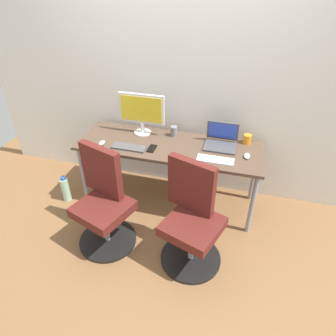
# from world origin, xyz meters

# --- Properties ---
(ground_plane) EXTENTS (5.28, 5.28, 0.00)m
(ground_plane) POSITION_xyz_m (0.00, 0.00, 0.00)
(ground_plane) COLOR brown
(back_wall) EXTENTS (4.40, 0.04, 2.60)m
(back_wall) POSITION_xyz_m (0.00, 0.39, 1.30)
(back_wall) COLOR white
(back_wall) RESTS_ON ground
(desk) EXTENTS (1.85, 0.62, 0.71)m
(desk) POSITION_xyz_m (0.00, 0.00, 0.65)
(desk) COLOR brown
(desk) RESTS_ON ground
(office_chair_left) EXTENTS (0.56, 0.56, 0.94)m
(office_chair_left) POSITION_xyz_m (-0.43, -0.69, 0.42)
(office_chair_left) COLOR black
(office_chair_left) RESTS_ON ground
(office_chair_right) EXTENTS (0.56, 0.56, 0.94)m
(office_chair_right) POSITION_xyz_m (0.38, -0.69, 0.42)
(office_chair_right) COLOR black
(office_chair_right) RESTS_ON ground
(water_bottle_on_floor) EXTENTS (0.09, 0.09, 0.31)m
(water_bottle_on_floor) POSITION_xyz_m (-1.10, -0.31, 0.15)
(water_bottle_on_floor) COLOR #A5D8B2
(water_bottle_on_floor) RESTS_ON ground
(desktop_monitor) EXTENTS (0.48, 0.18, 0.43)m
(desktop_monitor) POSITION_xyz_m (-0.34, 0.17, 0.96)
(desktop_monitor) COLOR silver
(desktop_monitor) RESTS_ON desk
(open_laptop) EXTENTS (0.31, 0.27, 0.22)m
(open_laptop) POSITION_xyz_m (0.49, 0.13, 0.76)
(open_laptop) COLOR #4C4C51
(open_laptop) RESTS_ON desk
(keyboard_by_monitor) EXTENTS (0.34, 0.12, 0.02)m
(keyboard_by_monitor) POSITION_xyz_m (-0.37, -0.17, 0.72)
(keyboard_by_monitor) COLOR #515156
(keyboard_by_monitor) RESTS_ON desk
(keyboard_by_laptop) EXTENTS (0.34, 0.12, 0.02)m
(keyboard_by_laptop) POSITION_xyz_m (0.48, -0.17, 0.72)
(keyboard_by_laptop) COLOR silver
(keyboard_by_laptop) RESTS_ON desk
(mouse_by_monitor) EXTENTS (0.06, 0.10, 0.03)m
(mouse_by_monitor) POSITION_xyz_m (-0.65, -0.17, 0.73)
(mouse_by_monitor) COLOR #B7B7B7
(mouse_by_monitor) RESTS_ON desk
(mouse_by_laptop) EXTENTS (0.06, 0.10, 0.03)m
(mouse_by_laptop) POSITION_xyz_m (0.76, -0.03, 0.73)
(mouse_by_laptop) COLOR silver
(mouse_by_laptop) RESTS_ON desk
(coffee_mug) EXTENTS (0.08, 0.08, 0.09)m
(coffee_mug) POSITION_xyz_m (0.74, 0.24, 0.76)
(coffee_mug) COLOR orange
(coffee_mug) RESTS_ON desk
(pen_cup) EXTENTS (0.07, 0.07, 0.10)m
(pen_cup) POSITION_xyz_m (-0.01, 0.20, 0.76)
(pen_cup) COLOR slate
(pen_cup) RESTS_ON desk
(phone_near_laptop) EXTENTS (0.07, 0.14, 0.01)m
(phone_near_laptop) POSITION_xyz_m (-0.14, -0.12, 0.71)
(phone_near_laptop) COLOR black
(phone_near_laptop) RESTS_ON desk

